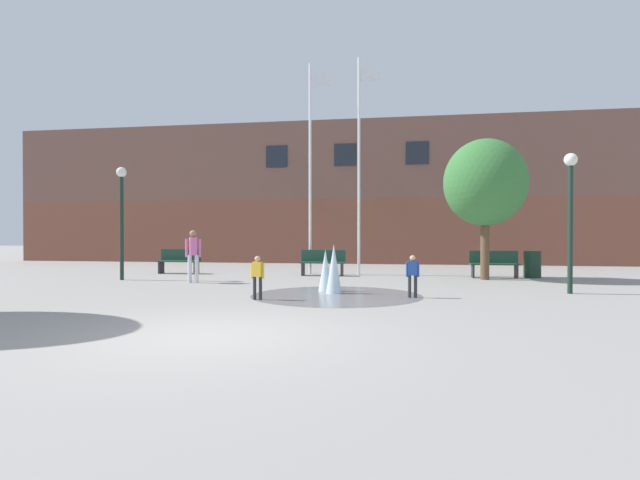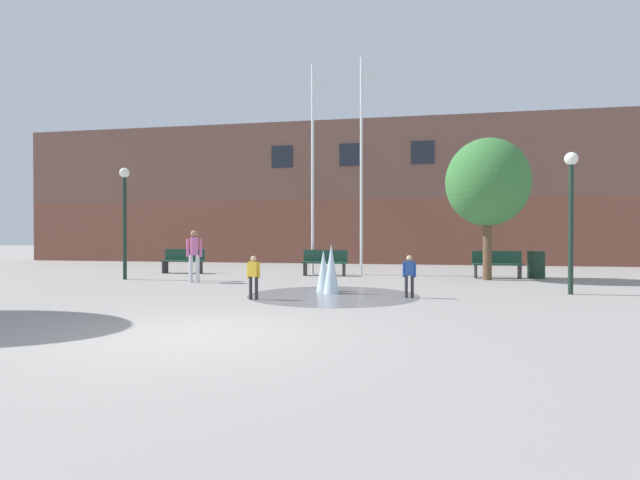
{
  "view_description": "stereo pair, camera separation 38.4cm",
  "coord_description": "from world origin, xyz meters",
  "px_view_note": "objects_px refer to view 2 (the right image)",
  "views": [
    {
      "loc": [
        2.78,
        -6.83,
        1.47
      ],
      "look_at": [
        0.37,
        7.81,
        1.3
      ],
      "focal_mm": 28.0,
      "sensor_mm": 36.0,
      "label": 1
    },
    {
      "loc": [
        3.16,
        -6.77,
        1.47
      ],
      "look_at": [
        0.37,
        7.81,
        1.3
      ],
      "focal_mm": 28.0,
      "sensor_mm": 36.0,
      "label": 2
    }
  ],
  "objects_px": {
    "park_bench_left_of_flagpoles": "(183,261)",
    "lamp_post_left_lane": "(125,206)",
    "flagpole_right": "(362,159)",
    "adult_in_red": "(194,252)",
    "street_tree_near_building": "(488,183)",
    "child_in_fountain": "(409,273)",
    "park_bench_under_left_flagpole": "(325,262)",
    "flagpole_left": "(313,162)",
    "child_running": "(254,274)",
    "park_bench_near_trashcan": "(497,264)",
    "lamp_post_right_lane": "(571,200)",
    "trash_can": "(536,265)"
  },
  "relations": [
    {
      "from": "park_bench_left_of_flagpoles",
      "to": "lamp_post_left_lane",
      "type": "distance_m",
      "value": 3.44
    },
    {
      "from": "flagpole_right",
      "to": "park_bench_left_of_flagpoles",
      "type": "bearing_deg",
      "value": -175.8
    },
    {
      "from": "park_bench_left_of_flagpoles",
      "to": "adult_in_red",
      "type": "height_order",
      "value": "adult_in_red"
    },
    {
      "from": "adult_in_red",
      "to": "street_tree_near_building",
      "type": "distance_m",
      "value": 9.51
    },
    {
      "from": "child_in_fountain",
      "to": "lamp_post_left_lane",
      "type": "distance_m",
      "value": 9.81
    },
    {
      "from": "park_bench_under_left_flagpole",
      "to": "street_tree_near_building",
      "type": "relative_size",
      "value": 0.35
    },
    {
      "from": "flagpole_left",
      "to": "child_running",
      "type": "bearing_deg",
      "value": -89.08
    },
    {
      "from": "flagpole_right",
      "to": "lamp_post_left_lane",
      "type": "distance_m",
      "value": 8.27
    },
    {
      "from": "adult_in_red",
      "to": "lamp_post_left_lane",
      "type": "relative_size",
      "value": 0.44
    },
    {
      "from": "park_bench_left_of_flagpoles",
      "to": "park_bench_near_trashcan",
      "type": "bearing_deg",
      "value": -0.09
    },
    {
      "from": "lamp_post_right_lane",
      "to": "adult_in_red",
      "type": "bearing_deg",
      "value": 174.26
    },
    {
      "from": "lamp_post_right_lane",
      "to": "child_in_fountain",
      "type": "bearing_deg",
      "value": -159.36
    },
    {
      "from": "child_in_fountain",
      "to": "street_tree_near_building",
      "type": "distance_m",
      "value": 6.18
    },
    {
      "from": "trash_can",
      "to": "street_tree_near_building",
      "type": "xyz_separation_m",
      "value": [
        -1.7,
        -0.98,
        2.68
      ]
    },
    {
      "from": "park_bench_under_left_flagpole",
      "to": "street_tree_near_building",
      "type": "xyz_separation_m",
      "value": [
        5.44,
        -0.69,
        2.65
      ]
    },
    {
      "from": "lamp_post_right_lane",
      "to": "flagpole_left",
      "type": "bearing_deg",
      "value": 146.79
    },
    {
      "from": "child_in_fountain",
      "to": "trash_can",
      "type": "bearing_deg",
      "value": -127.3
    },
    {
      "from": "park_bench_left_of_flagpoles",
      "to": "street_tree_near_building",
      "type": "relative_size",
      "value": 0.35
    },
    {
      "from": "park_bench_left_of_flagpoles",
      "to": "flagpole_left",
      "type": "relative_size",
      "value": 0.21
    },
    {
      "from": "park_bench_near_trashcan",
      "to": "flagpole_left",
      "type": "relative_size",
      "value": 0.21
    },
    {
      "from": "flagpole_right",
      "to": "trash_can",
      "type": "relative_size",
      "value": 8.73
    },
    {
      "from": "child_running",
      "to": "trash_can",
      "type": "distance_m",
      "value": 10.31
    },
    {
      "from": "trash_can",
      "to": "lamp_post_right_lane",
      "type": "bearing_deg",
      "value": -92.98
    },
    {
      "from": "trash_can",
      "to": "street_tree_near_building",
      "type": "distance_m",
      "value": 3.32
    },
    {
      "from": "child_in_fountain",
      "to": "street_tree_near_building",
      "type": "bearing_deg",
      "value": -118.57
    },
    {
      "from": "adult_in_red",
      "to": "flagpole_left",
      "type": "xyz_separation_m",
      "value": [
        2.92,
        3.82,
        3.18
      ]
    },
    {
      "from": "park_bench_under_left_flagpole",
      "to": "park_bench_left_of_flagpoles",
      "type": "bearing_deg",
      "value": 179.48
    },
    {
      "from": "child_running",
      "to": "flagpole_left",
      "type": "height_order",
      "value": "flagpole_left"
    },
    {
      "from": "child_running",
      "to": "flagpole_right",
      "type": "relative_size",
      "value": 0.13
    },
    {
      "from": "adult_in_red",
      "to": "trash_can",
      "type": "xyz_separation_m",
      "value": [
        10.58,
        3.57,
        -0.48
      ]
    },
    {
      "from": "park_bench_left_of_flagpoles",
      "to": "park_bench_under_left_flagpole",
      "type": "relative_size",
      "value": 1.0
    },
    {
      "from": "park_bench_under_left_flagpole",
      "to": "lamp_post_left_lane",
      "type": "xyz_separation_m",
      "value": [
        -6.12,
        -2.73,
        1.91
      ]
    },
    {
      "from": "child_running",
      "to": "flagpole_right",
      "type": "bearing_deg",
      "value": 86.93
    },
    {
      "from": "child_in_fountain",
      "to": "lamp_post_right_lane",
      "type": "xyz_separation_m",
      "value": [
        3.87,
        1.46,
        1.73
      ]
    },
    {
      "from": "park_bench_near_trashcan",
      "to": "lamp_post_left_lane",
      "type": "distance_m",
      "value": 12.43
    },
    {
      "from": "lamp_post_right_lane",
      "to": "trash_can",
      "type": "relative_size",
      "value": 3.86
    },
    {
      "from": "adult_in_red",
      "to": "flagpole_left",
      "type": "height_order",
      "value": "flagpole_left"
    },
    {
      "from": "park_bench_left_of_flagpoles",
      "to": "park_bench_under_left_flagpole",
      "type": "bearing_deg",
      "value": -0.52
    },
    {
      "from": "child_in_fountain",
      "to": "street_tree_near_building",
      "type": "xyz_separation_m",
      "value": [
        2.41,
        5.09,
        2.55
      ]
    },
    {
      "from": "flagpole_right",
      "to": "lamp_post_left_lane",
      "type": "height_order",
      "value": "flagpole_right"
    },
    {
      "from": "park_bench_under_left_flagpole",
      "to": "child_in_fountain",
      "type": "relative_size",
      "value": 1.62
    },
    {
      "from": "park_bench_near_trashcan",
      "to": "lamp_post_left_lane",
      "type": "height_order",
      "value": "lamp_post_left_lane"
    },
    {
      "from": "child_running",
      "to": "flagpole_right",
      "type": "distance_m",
      "value": 8.28
    },
    {
      "from": "lamp_post_left_lane",
      "to": "street_tree_near_building",
      "type": "distance_m",
      "value": 11.76
    },
    {
      "from": "child_in_fountain",
      "to": "street_tree_near_building",
      "type": "relative_size",
      "value": 0.22
    },
    {
      "from": "lamp_post_right_lane",
      "to": "trash_can",
      "type": "height_order",
      "value": "lamp_post_right_lane"
    },
    {
      "from": "park_bench_near_trashcan",
      "to": "lamp_post_left_lane",
      "type": "bearing_deg",
      "value": -167.02
    },
    {
      "from": "park_bench_under_left_flagpole",
      "to": "lamp_post_right_lane",
      "type": "bearing_deg",
      "value": -32.05
    },
    {
      "from": "park_bench_left_of_flagpoles",
      "to": "child_running",
      "type": "relative_size",
      "value": 1.62
    },
    {
      "from": "adult_in_red",
      "to": "child_running",
      "type": "height_order",
      "value": "adult_in_red"
    }
  ]
}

